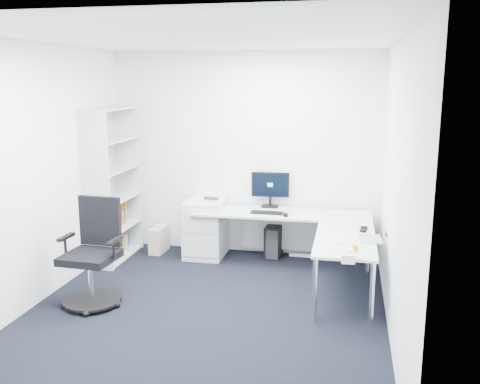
% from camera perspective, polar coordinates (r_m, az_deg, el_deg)
% --- Properties ---
extents(ground, '(4.20, 4.20, 0.00)m').
position_cam_1_polar(ground, '(5.57, -3.78, -12.79)').
color(ground, black).
extents(ceiling, '(4.20, 4.20, 0.00)m').
position_cam_1_polar(ceiling, '(5.08, -4.21, 16.13)').
color(ceiling, white).
extents(wall_back, '(3.60, 0.02, 2.70)m').
position_cam_1_polar(wall_back, '(7.17, 0.52, 4.08)').
color(wall_back, white).
rests_on(wall_back, ground).
extents(wall_front, '(3.60, 0.02, 2.70)m').
position_cam_1_polar(wall_front, '(3.24, -14.02, -5.88)').
color(wall_front, white).
rests_on(wall_front, ground).
extents(wall_left, '(0.02, 4.20, 2.70)m').
position_cam_1_polar(wall_left, '(5.89, -21.11, 1.59)').
color(wall_left, white).
rests_on(wall_left, ground).
extents(wall_right, '(0.02, 4.20, 2.70)m').
position_cam_1_polar(wall_right, '(4.99, 16.36, 0.17)').
color(wall_right, white).
rests_on(wall_right, ground).
extents(l_desk, '(2.27, 1.27, 0.66)m').
position_cam_1_polar(l_desk, '(6.63, 4.02, -5.62)').
color(l_desk, silver).
rests_on(l_desk, ground).
extents(drawer_pedestal, '(0.50, 0.62, 0.76)m').
position_cam_1_polar(drawer_pedestal, '(7.18, -3.65, -3.84)').
color(drawer_pedestal, silver).
rests_on(drawer_pedestal, ground).
extents(bookshelf, '(0.39, 0.99, 1.99)m').
position_cam_1_polar(bookshelf, '(7.12, -13.47, 0.79)').
color(bookshelf, silver).
rests_on(bookshelf, ground).
extents(task_chair, '(0.66, 0.66, 1.12)m').
position_cam_1_polar(task_chair, '(5.76, -15.74, -6.40)').
color(task_chair, black).
rests_on(task_chair, ground).
extents(black_pc_tower, '(0.22, 0.45, 0.43)m').
position_cam_1_polar(black_pc_tower, '(7.20, 3.67, -5.16)').
color(black_pc_tower, black).
rests_on(black_pc_tower, ground).
extents(beige_pc_tower, '(0.19, 0.38, 0.35)m').
position_cam_1_polar(beige_pc_tower, '(7.44, -8.63, -5.03)').
color(beige_pc_tower, '#B9AE9E').
rests_on(beige_pc_tower, ground).
extents(power_strip, '(0.33, 0.06, 0.04)m').
position_cam_1_polar(power_strip, '(7.26, 6.59, -6.71)').
color(power_strip, silver).
rests_on(power_strip, ground).
extents(monitor, '(0.51, 0.18, 0.48)m').
position_cam_1_polar(monitor, '(7.09, 3.24, 0.30)').
color(monitor, black).
rests_on(monitor, l_desk).
extents(black_keyboard, '(0.41, 0.15, 0.02)m').
position_cam_1_polar(black_keyboard, '(6.78, 2.88, -2.21)').
color(black_keyboard, black).
rests_on(black_keyboard, l_desk).
extents(mouse, '(0.07, 0.10, 0.03)m').
position_cam_1_polar(mouse, '(6.66, 4.89, -2.45)').
color(mouse, black).
rests_on(mouse, l_desk).
extents(desk_phone, '(0.21, 0.21, 0.13)m').
position_cam_1_polar(desk_phone, '(7.15, -3.00, -1.02)').
color(desk_phone, '#272729').
rests_on(desk_phone, l_desk).
extents(laptop, '(0.35, 0.34, 0.23)m').
position_cam_1_polar(laptop, '(5.81, 13.80, -3.89)').
color(laptop, '#B9BBC0').
rests_on(laptop, l_desk).
extents(white_keyboard, '(0.16, 0.40, 0.01)m').
position_cam_1_polar(white_keyboard, '(5.83, 10.45, -4.80)').
color(white_keyboard, silver).
rests_on(white_keyboard, l_desk).
extents(headphones, '(0.14, 0.20, 0.05)m').
position_cam_1_polar(headphones, '(6.18, 13.06, -3.78)').
color(headphones, black).
rests_on(headphones, l_desk).
extents(orange_fruit, '(0.07, 0.07, 0.07)m').
position_cam_1_polar(orange_fruit, '(5.41, 12.13, -5.85)').
color(orange_fruit, orange).
rests_on(orange_fruit, l_desk).
extents(tissue_box, '(0.13, 0.24, 0.08)m').
position_cam_1_polar(tissue_box, '(5.14, 11.43, -6.71)').
color(tissue_box, silver).
rests_on(tissue_box, l_desk).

